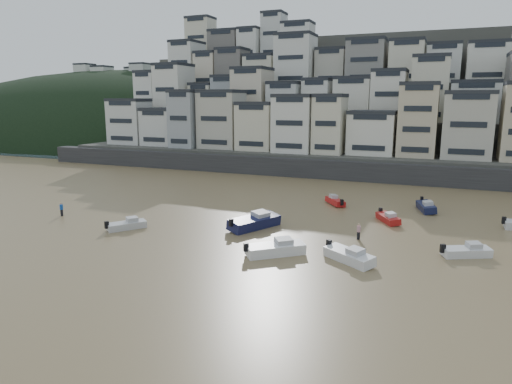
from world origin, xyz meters
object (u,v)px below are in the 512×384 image
at_px(boat_i, 426,205).
at_px(boat_e, 388,217).
at_px(boat_a, 276,247).
at_px(boat_b, 349,254).
at_px(boat_h, 335,200).
at_px(boat_c, 254,220).
at_px(person_pink, 359,231).
at_px(boat_d, 467,250).
at_px(boat_j, 127,224).
at_px(person_blue, 61,209).

bearing_deg(boat_i, boat_e, -42.89).
bearing_deg(boat_a, boat_b, -33.46).
relative_size(boat_h, boat_a, 0.75).
relative_size(boat_c, boat_i, 1.32).
distance_m(boat_e, boat_i, 8.69).
bearing_deg(boat_c, person_pink, -62.93).
bearing_deg(boat_e, boat_d, 8.84).
height_order(boat_b, boat_e, boat_b).
relative_size(boat_j, boat_d, 0.96).
height_order(boat_a, person_pink, person_pink).
bearing_deg(boat_d, boat_j, 160.64).
bearing_deg(boat_e, boat_c, -89.09).
relative_size(boat_b, boat_c, 0.78).
relative_size(boat_b, boat_d, 1.14).
height_order(boat_e, boat_a, boat_a).
height_order(boat_d, boat_a, boat_a).
height_order(boat_c, boat_d, boat_c).
bearing_deg(boat_c, boat_a, -119.55).
relative_size(boat_a, person_blue, 3.54).
distance_m(boat_c, boat_d, 22.22).
xyz_separation_m(boat_a, person_pink, (6.43, 8.03, 0.03)).
bearing_deg(person_blue, boat_c, 9.28).
xyz_separation_m(boat_e, person_pink, (-2.07, -8.35, 0.23)).
bearing_deg(boat_d, boat_e, 103.21).
bearing_deg(person_blue, boat_e, 18.20).
height_order(boat_a, boat_i, boat_a).
relative_size(boat_j, person_blue, 2.72).
distance_m(boat_c, person_pink, 11.82).
relative_size(boat_h, boat_i, 0.84).
relative_size(boat_b, person_pink, 3.24).
bearing_deg(boat_i, boat_c, -62.95).
height_order(boat_c, person_pink, boat_c).
height_order(boat_e, boat_c, boat_c).
xyz_separation_m(boat_b, boat_e, (1.67, 15.58, -0.13)).
bearing_deg(boat_b, boat_e, 117.56).
height_order(boat_j, person_pink, person_pink).
height_order(boat_c, boat_i, boat_c).
distance_m(boat_c, boat_a, 9.39).
xyz_separation_m(boat_d, person_blue, (-47.07, -2.84, 0.20)).
xyz_separation_m(boat_e, boat_c, (-13.89, -8.69, 0.34)).
bearing_deg(boat_c, person_blue, 124.71).
bearing_deg(boat_h, boat_c, 122.50).
bearing_deg(boat_h, person_blue, 85.76).
bearing_deg(boat_c, boat_b, -93.99).
xyz_separation_m(boat_h, person_pink, (5.92, -15.17, 0.24)).
bearing_deg(boat_i, boat_d, -1.75).
bearing_deg(boat_d, boat_b, -177.10).
distance_m(boat_d, person_blue, 47.16).
bearing_deg(boat_i, boat_j, -70.04).
bearing_deg(boat_a, boat_d, -19.06).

